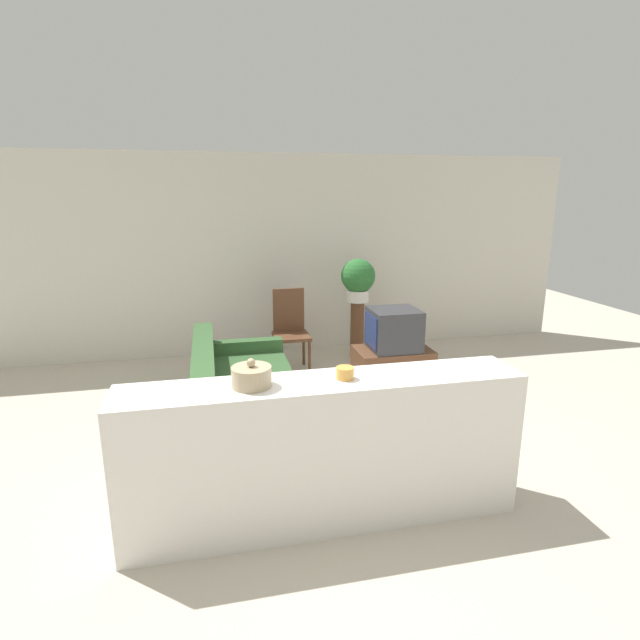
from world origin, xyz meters
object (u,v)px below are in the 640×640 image
couch (241,391)px  decorative_bowl (252,376)px  wooden_chair (290,327)px  potted_plant (358,278)px  television (393,329)px

couch → decorative_bowl: decorative_bowl is taller
wooden_chair → potted_plant: bearing=14.9°
television → wooden_chair: 1.37m
couch → decorative_bowl: bearing=-90.6°
couch → potted_plant: size_ratio=3.05×
television → decorative_bowl: (-1.77, -2.18, 0.39)m
decorative_bowl → television: bearing=50.9°
couch → television: television is taller
television → decorative_bowl: bearing=-129.1°
wooden_chair → decorative_bowl: (-0.73, -3.06, 0.53)m
couch → television: (1.75, 0.40, 0.43)m
couch → potted_plant: (1.67, 1.53, 0.82)m
potted_plant → decorative_bowl: 3.72m
television → couch: bearing=-167.1°
television → potted_plant: size_ratio=0.96×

